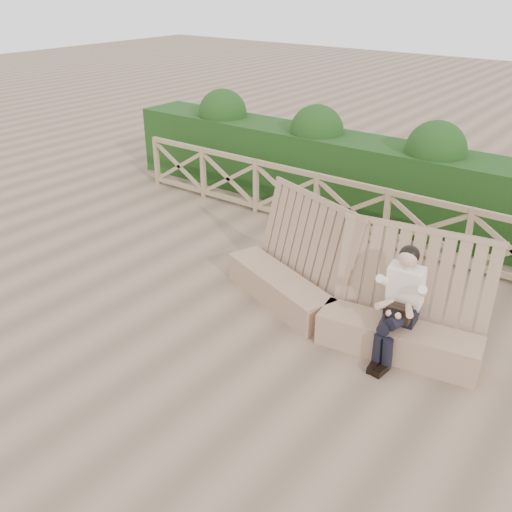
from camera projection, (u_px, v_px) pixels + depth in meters
The scene contains 5 objects.
ground at pixel (227, 319), 8.10m from camera, with size 60.00×60.00×0.00m, color brown.
bench at pixel (338, 299), 7.82m from camera, with size 4.05×1.41×1.57m.
woman at pixel (400, 301), 7.04m from camera, with size 0.46×0.94×1.48m.
guardrail at pixel (350, 209), 10.35m from camera, with size 10.10×0.09×1.10m.
hedge at pixel (380, 182), 11.12m from camera, with size 12.00×1.20×1.50m, color black.
Camera 1 is at (4.47, -5.21, 4.40)m, focal length 40.00 mm.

